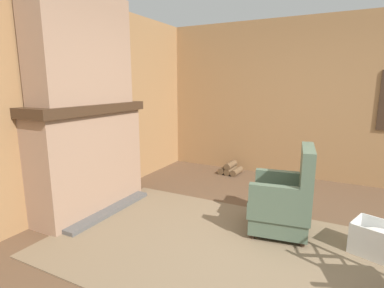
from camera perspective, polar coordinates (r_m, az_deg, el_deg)
The scene contains 11 objects.
ground_plane at distance 3.15m, azimuth 16.66°, elevation -19.79°, with size 14.00×14.00×0.00m, color brown.
wood_panel_wall_left at distance 4.10m, azimuth -22.10°, elevation 6.84°, with size 0.06×5.89×2.68m.
wood_panel_wall_back at distance 5.37m, azimuth 23.23°, elevation 7.66°, with size 5.89×0.09×2.68m.
fireplace_hearth at distance 4.00m, azimuth -18.85°, elevation -2.63°, with size 0.66×1.59×1.36m.
chimney_breast at distance 3.92m, azimuth -20.29°, elevation 16.66°, with size 0.40×1.31×1.29m.
area_rug at distance 3.14m, azimuth 7.21°, elevation -19.34°, with size 3.61×2.13×0.01m.
armchair at distance 3.43m, azimuth 17.17°, elevation -10.45°, with size 0.70×0.71×0.97m.
firewood_stack at distance 5.49m, azimuth 7.35°, elevation -4.75°, with size 0.38×0.37×0.22m.
laundry_basket at distance 3.45m, azimuth 32.09°, elevation -15.32°, with size 0.53×0.47×0.31m.
oil_lamp_vase at distance 3.61m, azimuth -26.07°, elevation 8.15°, with size 0.11×0.11×0.31m.
storage_case at distance 4.31m, azimuth -14.99°, elevation 8.58°, with size 0.16×0.23×0.12m.
Camera 1 is at (0.42, -2.67, 1.61)m, focal length 28.00 mm.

